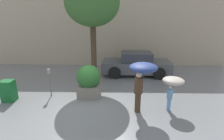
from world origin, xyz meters
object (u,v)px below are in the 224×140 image
planter_box (89,80)px  person_child (173,83)px  street_tree (92,4)px  parking_meter (49,77)px  person_adult (142,73)px  parked_car_near (136,64)px  newspaper_box (8,91)px

planter_box → person_child: 3.44m
street_tree → parking_meter: street_tree is taller
planter_box → person_adult: person_adult is taller
parking_meter → street_tree: bearing=45.9°
person_adult → person_child: (1.16, 0.16, -0.42)m
street_tree → parked_car_near: bearing=31.1°
planter_box → person_adult: 2.54m
parked_car_near → parking_meter: (-4.11, -3.23, 0.27)m
street_tree → person_adult: bearing=-55.9°
person_adult → parking_meter: 4.06m
person_adult → parked_car_near: (0.30, 4.50, -0.86)m
person_adult → person_child: person_adult is taller
parked_car_near → street_tree: street_tree is taller
planter_box → parking_meter: (-1.72, 0.03, 0.13)m
newspaper_box → person_adult: bearing=-8.2°
planter_box → parked_car_near: 4.05m
parked_car_near → newspaper_box: parked_car_near is taller
person_adult → street_tree: 4.47m
person_adult → parking_meter: size_ratio=1.49×
planter_box → person_child: planter_box is taller
planter_box → newspaper_box: planter_box is taller
parked_car_near → parking_meter: parked_car_near is taller
newspaper_box → planter_box: bearing=8.0°
planter_box → street_tree: street_tree is taller
planter_box → person_adult: size_ratio=0.77×
street_tree → parking_meter: 3.99m
planter_box → parked_car_near: bearing=53.7°
planter_box → parked_car_near: (2.39, 3.26, -0.13)m
planter_box → newspaper_box: 3.36m
parking_meter → newspaper_box: bearing=-162.7°
person_adult → street_tree: (-2.08, 3.07, 2.51)m
parked_car_near → parking_meter: bearing=129.8°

